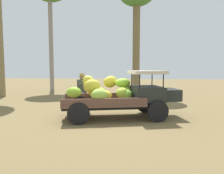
# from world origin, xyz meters

# --- Properties ---
(ground_plane) EXTENTS (60.00, 60.00, 0.00)m
(ground_plane) POSITION_xyz_m (0.00, 0.00, 0.00)
(ground_plane) COLOR olive
(truck) EXTENTS (4.66, 2.62, 1.82)m
(truck) POSITION_xyz_m (0.54, 0.01, 0.89)
(truck) COLOR #222725
(truck) RESTS_ON ground
(farmer) EXTENTS (0.58, 0.55, 1.70)m
(farmer) POSITION_xyz_m (-1.40, 1.00, 0.97)
(farmer) COLOR #4A4D69
(farmer) RESTS_ON ground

